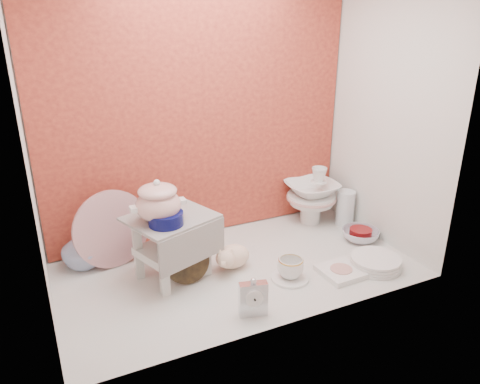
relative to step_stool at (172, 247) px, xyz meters
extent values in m
plane|color=silver|center=(0.32, -0.08, -0.16)|extent=(1.80, 1.80, 0.00)
cube|color=#C94C32|center=(0.32, 0.42, 0.59)|extent=(1.80, 0.06, 1.50)
cube|color=silver|center=(-0.58, -0.08, 0.59)|extent=(0.06, 1.00, 1.50)
cube|color=silver|center=(1.22, -0.08, 0.59)|extent=(0.06, 1.00, 1.50)
cylinder|color=#090B45|center=(-0.04, -0.08, 0.19)|extent=(0.17, 0.17, 0.06)
imported|color=white|center=(-0.40, 0.29, -0.05)|extent=(0.27, 0.27, 0.22)
cube|color=silver|center=(0.22, -0.46, -0.07)|extent=(0.13, 0.07, 0.18)
ellipsoid|color=beige|center=(0.30, -0.06, -0.10)|extent=(0.28, 0.23, 0.14)
cylinder|color=white|center=(0.52, -0.28, -0.16)|extent=(0.20, 0.20, 0.01)
imported|color=white|center=(0.52, -0.28, -0.10)|extent=(0.13, 0.13, 0.10)
cube|color=white|center=(0.78, -0.35, -0.15)|extent=(0.21, 0.21, 0.03)
cylinder|color=white|center=(0.98, -0.37, -0.13)|extent=(0.33, 0.33, 0.06)
imported|color=silver|center=(1.11, -0.10, -0.13)|extent=(0.26, 0.26, 0.07)
cylinder|color=silver|center=(1.16, 0.12, -0.05)|extent=(0.14, 0.14, 0.22)
camera|label=1|loc=(-0.55, -1.96, 1.08)|focal=34.27mm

